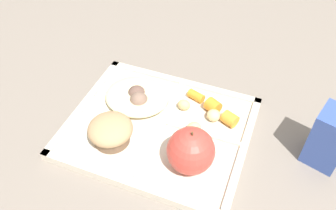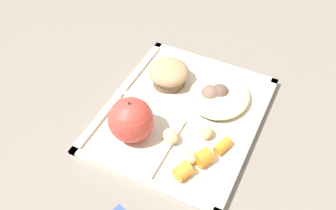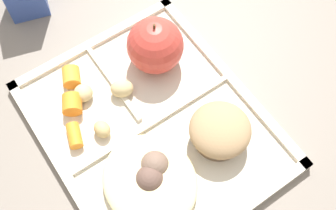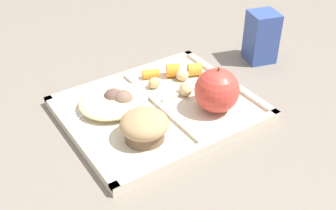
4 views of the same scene
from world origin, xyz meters
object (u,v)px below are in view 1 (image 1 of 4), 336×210
(lunch_tray, at_px, (159,128))
(milk_carton, at_px, (330,138))
(plastic_fork, at_px, (130,96))
(green_apple, at_px, (191,151))
(bran_muffin, at_px, (111,131))

(lunch_tray, bearing_deg, milk_carton, -171.15)
(lunch_tray, relative_size, plastic_fork, 2.13)
(lunch_tray, relative_size, green_apple, 3.86)
(green_apple, xyz_separation_m, bran_muffin, (0.15, 0.00, -0.02))
(bran_muffin, relative_size, milk_carton, 0.73)
(green_apple, bearing_deg, bran_muffin, 0.00)
(bran_muffin, xyz_separation_m, milk_carton, (-0.36, -0.11, 0.02))
(lunch_tray, xyz_separation_m, bran_muffin, (0.07, 0.06, 0.03))
(plastic_fork, relative_size, milk_carton, 1.43)
(lunch_tray, bearing_deg, plastic_fork, -31.55)
(bran_muffin, bearing_deg, lunch_tray, -138.21)
(lunch_tray, xyz_separation_m, plastic_fork, (0.09, -0.05, 0.01))
(green_apple, bearing_deg, lunch_tray, -36.56)
(bran_muffin, distance_m, plastic_fork, 0.12)
(milk_carton, bearing_deg, plastic_fork, 15.14)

